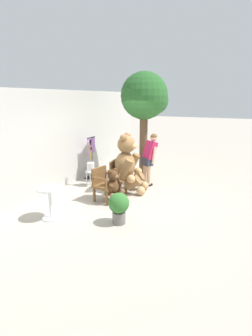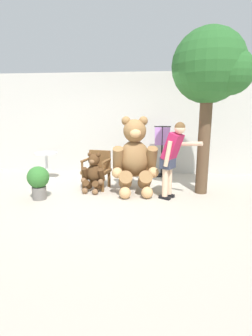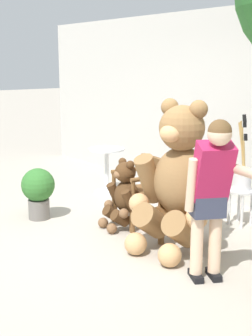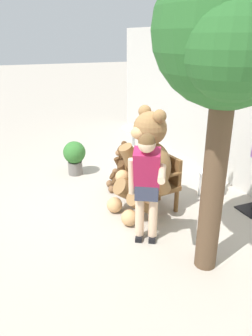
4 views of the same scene
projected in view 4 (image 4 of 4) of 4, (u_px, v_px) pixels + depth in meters
name	position (u px, v px, depth m)	size (l,w,h in m)	color
ground_plane	(112.00, 203.00, 5.45)	(60.00, 60.00, 0.00)	#B2A899
back_wall	(238.00, 108.00, 5.77)	(10.00, 0.16, 2.80)	beige
wooden_chair_left	(138.00, 163.00, 5.88)	(0.65, 0.62, 0.86)	brown
wooden_chair_right	(161.00, 181.00, 5.14)	(0.63, 0.60, 0.86)	brown
teddy_bear_large	(146.00, 164.00, 4.90)	(1.01, 1.00, 1.65)	olive
teddy_bear_small	(123.00, 167.00, 5.81)	(0.54, 0.54, 0.87)	#4C3019
person_visitor	(147.00, 180.00, 4.07)	(0.83, 0.47, 1.56)	black
white_stool	(209.00, 178.00, 5.53)	(0.34, 0.34, 0.46)	silver
brush_bucket	(210.00, 162.00, 5.41)	(0.22, 0.22, 0.95)	white
round_side_table	(134.00, 139.00, 7.31)	(0.56, 0.56, 0.72)	silver
patio_tree	(230.00, 39.00, 2.97)	(1.54, 1.47, 3.37)	brown
potted_plant	(75.00, 155.00, 6.45)	(0.44, 0.44, 0.68)	slate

